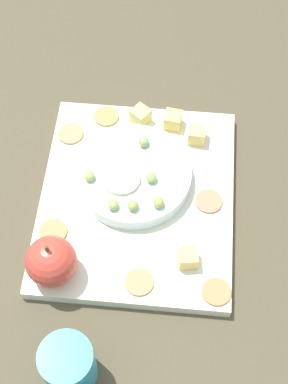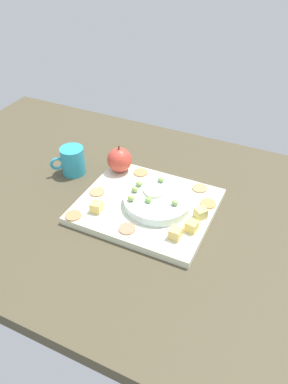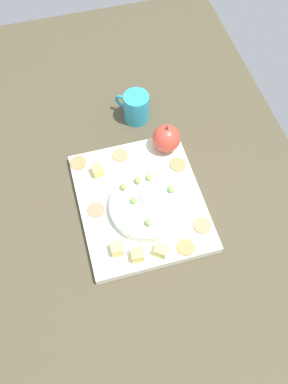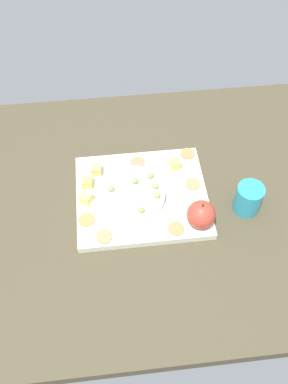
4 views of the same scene
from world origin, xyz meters
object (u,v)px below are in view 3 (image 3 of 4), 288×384
(cracker_2, at_px, (202,226))
(cracker_4, at_px, (78,163))
(cheese_cube_2, at_px, (117,249))
(grape_5, at_px, (123,187))
(cracker_5, at_px, (178,165))
(grape_0, at_px, (138,180))
(grape_1, at_px, (148,222))
(cup, at_px, (136,107))
(grape_3, at_px, (171,189))
(cracker_0, at_px, (186,247))
(cracker_3, at_px, (96,210))
(platter, at_px, (141,202))
(cheese_cube_0, at_px, (137,255))
(grape_2, at_px, (149,177))
(cracker_1, at_px, (120,155))
(grape_4, at_px, (134,200))
(cheese_cube_3, at_px, (98,170))
(apple_whole, at_px, (166,138))
(serving_dish, at_px, (147,207))
(cheese_cube_1, at_px, (162,250))
(apple_slice_0, at_px, (152,196))

(cracker_2, height_order, cracker_4, same)
(cheese_cube_2, height_order, grape_5, grape_5)
(cracker_5, bearing_deg, grape_0, -71.74)
(grape_1, bearing_deg, grape_0, 177.31)
(grape_0, distance_m, cup, 0.24)
(grape_3, bearing_deg, grape_1, -47.02)
(cracker_0, distance_m, cup, 0.41)
(cracker_5, xyz_separation_m, grape_3, (0.08, -0.04, 0.03))
(cracker_3, xyz_separation_m, grape_3, (0.01, 0.18, 0.03))
(platter, relative_size, cheese_cube_0, 12.88)
(cracker_4, bearing_deg, grape_2, 55.22)
(cracker_1, bearing_deg, cheese_cube_2, -15.05)
(cracker_2, xyz_separation_m, cracker_5, (-0.18, -0.00, 0.00))
(cracker_3, xyz_separation_m, grape_5, (-0.03, 0.07, 0.03))
(cheese_cube_0, distance_m, cracker_1, 0.28)
(cracker_0, bearing_deg, cracker_5, 166.87)
(grape_2, distance_m, grape_5, 0.07)
(grape_4, relative_size, grape_5, 1.00)
(cracker_5, distance_m, grape_2, 0.10)
(cracker_0, bearing_deg, cheese_cube_3, -149.26)
(apple_whole, height_order, cracker_5, apple_whole)
(apple_whole, bearing_deg, serving_dish, -30.68)
(cheese_cube_3, height_order, cracker_2, cheese_cube_3)
(cheese_cube_1, distance_m, apple_slice_0, 0.13)
(cheese_cube_2, xyz_separation_m, cheese_cube_3, (-0.21, 0.00, 0.00))
(cracker_2, distance_m, grape_5, 0.20)
(platter, relative_size, grape_5, 19.78)
(cracker_5, height_order, grape_2, grape_2)
(cracker_2, distance_m, grape_4, 0.17)
(cracker_0, distance_m, grape_2, 0.19)
(cracker_2, xyz_separation_m, cup, (-0.37, -0.06, 0.02))
(cracker_1, xyz_separation_m, apple_slice_0, (0.15, 0.04, 0.03))
(cheese_cube_0, bearing_deg, cracker_0, 86.71)
(apple_slice_0, height_order, cup, cup)
(serving_dish, relative_size, grape_0, 10.24)
(cheese_cube_1, xyz_separation_m, cracker_3, (-0.14, -0.12, -0.01))
(grape_3, xyz_separation_m, grape_5, (-0.04, -0.11, 0.00))
(grape_1, bearing_deg, cracker_4, -151.41)
(grape_4, height_order, apple_slice_0, grape_4)
(serving_dish, bearing_deg, cup, 170.01)
(apple_whole, bearing_deg, grape_3, -12.54)
(cracker_4, height_order, cracker_5, same)
(serving_dish, bearing_deg, apple_slice_0, 134.75)
(cracker_3, bearing_deg, cracker_1, 146.47)
(cheese_cube_3, xyz_separation_m, cracker_4, (-0.04, -0.04, -0.01))
(platter, height_order, grape_2, grape_2)
(serving_dish, relative_size, apple_slice_0, 3.15)
(cheese_cube_1, height_order, cup, cup)
(grape_3, distance_m, grape_4, 0.09)
(cracker_5, distance_m, grape_1, 0.19)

